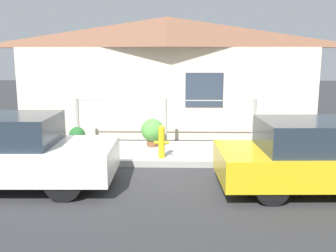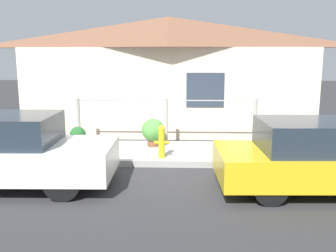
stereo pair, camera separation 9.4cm
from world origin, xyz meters
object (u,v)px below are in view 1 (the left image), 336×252
fire_hydrant (162,141)px  potted_plant_near_hydrant (152,131)px  car_right (330,156)px  car_left (2,152)px  potted_plant_by_fence (77,137)px

fire_hydrant → potted_plant_near_hydrant: (-0.28, 1.12, 0.01)m
car_right → fire_hydrant: 3.58m
car_left → car_right: car_left is taller
fire_hydrant → potted_plant_near_hydrant: fire_hydrant is taller
car_right → potted_plant_by_fence: (-5.37, 2.46, -0.21)m
car_left → potted_plant_near_hydrant: car_left is taller
fire_hydrant → potted_plant_near_hydrant: size_ratio=1.05×
fire_hydrant → potted_plant_by_fence: 2.34m
potted_plant_near_hydrant → potted_plant_by_fence: (-1.90, -0.29, -0.10)m
car_left → potted_plant_by_fence: (0.76, 2.46, -0.25)m
car_left → fire_hydrant: bearing=27.5°
car_right → potted_plant_near_hydrant: car_right is taller
potted_plant_by_fence → car_left: bearing=-107.2°
car_left → fire_hydrant: car_left is taller
car_right → potted_plant_near_hydrant: (-3.47, 2.75, -0.10)m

